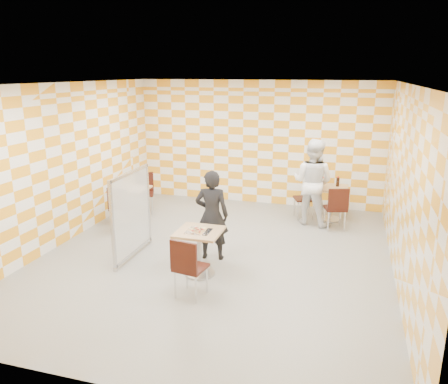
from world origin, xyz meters
name	(u,v)px	position (x,y,z in m)	size (l,w,h in m)	color
room_shell	(224,168)	(0.00, 0.54, 1.50)	(7.00, 7.00, 7.00)	gray
main_table	(199,245)	(-0.04, -0.74, 0.51)	(0.70, 0.70, 0.75)	tan
second_table	(331,198)	(1.84, 2.63, 0.51)	(0.70, 0.70, 0.75)	tan
empty_table	(132,199)	(-2.33, 1.33, 0.51)	(0.70, 0.70, 0.75)	tan
chair_main_front	(187,264)	(0.06, -1.54, 0.54)	(0.48, 0.49, 0.92)	black
chair_second_front	(337,205)	(1.99, 1.96, 0.54)	(0.53, 0.54, 0.92)	black
chair_second_side	(308,195)	(1.36, 2.62, 0.54)	(0.55, 0.54, 0.92)	black
chair_empty_near	(120,205)	(-2.28, 0.74, 0.54)	(0.45, 0.46, 0.92)	black
chair_empty_far	(144,189)	(-2.36, 2.02, 0.54)	(0.55, 0.56, 0.92)	black
partition	(132,214)	(-1.41, -0.38, 0.79)	(0.08, 1.38, 1.55)	white
man_dark	(212,215)	(-0.04, -0.07, 0.79)	(0.58, 0.38, 1.59)	black
man_white	(313,182)	(1.46, 2.27, 0.92)	(0.90, 0.70, 1.85)	white
pizza_on_foil	(199,230)	(-0.04, -0.76, 0.77)	(0.40, 0.40, 0.04)	silver
sport_bottle	(323,181)	(1.64, 2.74, 0.84)	(0.06, 0.06, 0.20)	white
soda_bottle	(338,182)	(1.96, 2.73, 0.85)	(0.07, 0.07, 0.23)	black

